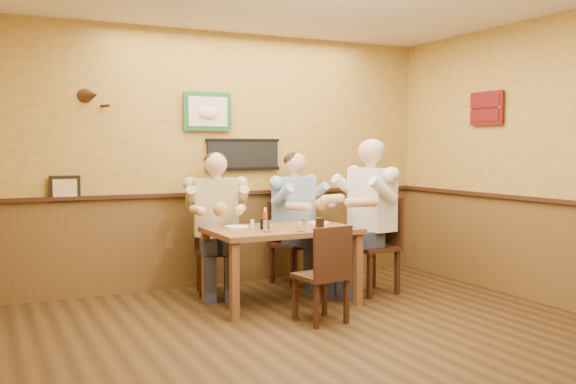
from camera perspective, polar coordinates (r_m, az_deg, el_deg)
name	(u,v)px	position (r m, az deg, el deg)	size (l,w,h in m)	color
room	(342,128)	(5.13, 4.79, 5.72)	(5.02, 5.03, 2.81)	black
dining_table	(281,237)	(6.26, -0.61, -4.03)	(1.40, 0.90, 0.75)	brown
chair_back_left	(216,249)	(6.77, -6.40, -5.09)	(0.43, 0.43, 0.93)	#391F12
chair_back_right	(294,243)	(7.20, 0.53, -4.53)	(0.43, 0.43, 0.93)	#391F12
chair_right_end	(372,245)	(6.79, 7.44, -4.71)	(0.47, 0.47, 1.01)	#391F12
chair_near_side	(321,274)	(5.65, 2.93, -7.25)	(0.40, 0.40, 0.86)	#391F12
diner_tan_shirt	(216,230)	(6.74, -6.41, -3.42)	(0.61, 0.61, 1.33)	#C9BC8A
diner_blue_polo	(294,225)	(7.18, 0.53, -2.96)	(0.61, 0.61, 1.32)	#91B5DA
diner_white_elder	(372,225)	(6.76, 7.46, -2.89)	(0.67, 0.67, 1.45)	silver
water_glass_left	(267,226)	(5.93, -1.86, -3.04)	(0.07, 0.07, 0.11)	white
water_glass_mid	(301,225)	(5.95, 1.15, -2.98)	(0.08, 0.08, 0.12)	white
cola_tumbler	(320,224)	(6.10, 2.84, -2.83)	(0.09, 0.09, 0.11)	black
hot_sauce_bottle	(265,219)	(6.20, -2.05, -2.41)	(0.04, 0.04, 0.18)	red
salt_shaker	(252,224)	(6.17, -3.19, -2.88)	(0.03, 0.03, 0.09)	white
pepper_shaker	(262,224)	(6.11, -2.31, -2.88)	(0.04, 0.04, 0.10)	black
plate_far_left	(237,227)	(6.28, -4.58, -3.09)	(0.24, 0.24, 0.02)	white
plate_far_right	(318,223)	(6.59, 2.71, -2.75)	(0.23, 0.23, 0.02)	silver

